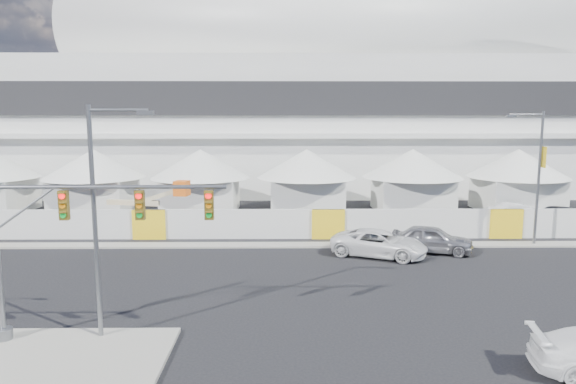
{
  "coord_description": "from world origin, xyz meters",
  "views": [
    {
      "loc": [
        2.93,
        -19.28,
        8.26
      ],
      "look_at": [
        3.25,
        10.0,
        3.85
      ],
      "focal_mm": 32.0,
      "sensor_mm": 36.0,
      "label": 1
    }
  ],
  "objects_px": {
    "sedan_silver": "(432,239)",
    "lot_car_a": "(519,212)",
    "lot_car_b": "(566,216)",
    "streetlight_curb": "(536,169)",
    "boom_lift": "(128,217)",
    "streetlight_median": "(100,207)",
    "lot_car_c": "(77,220)",
    "pickup_curb": "(379,243)",
    "traffic_mast": "(52,243)"
  },
  "relations": [
    {
      "from": "sedan_silver",
      "to": "lot_car_a",
      "type": "distance_m",
      "value": 12.87
    },
    {
      "from": "lot_car_b",
      "to": "streetlight_curb",
      "type": "distance_m",
      "value": 8.47
    },
    {
      "from": "boom_lift",
      "to": "streetlight_curb",
      "type": "bearing_deg",
      "value": 1.93
    },
    {
      "from": "lot_car_a",
      "to": "streetlight_curb",
      "type": "bearing_deg",
      "value": 160.36
    },
    {
      "from": "streetlight_median",
      "to": "sedan_silver",
      "type": "bearing_deg",
      "value": 37.75
    },
    {
      "from": "lot_car_b",
      "to": "lot_car_c",
      "type": "relative_size",
      "value": 1.02
    },
    {
      "from": "pickup_curb",
      "to": "lot_car_b",
      "type": "relative_size",
      "value": 1.17
    },
    {
      "from": "lot_car_c",
      "to": "traffic_mast",
      "type": "bearing_deg",
      "value": -165.48
    },
    {
      "from": "pickup_curb",
      "to": "boom_lift",
      "type": "distance_m",
      "value": 18.29
    },
    {
      "from": "lot_car_b",
      "to": "streetlight_median",
      "type": "distance_m",
      "value": 33.76
    },
    {
      "from": "sedan_silver",
      "to": "lot_car_b",
      "type": "relative_size",
      "value": 1.01
    },
    {
      "from": "sedan_silver",
      "to": "boom_lift",
      "type": "xyz_separation_m",
      "value": [
        -20.24,
        6.21,
        0.18
      ]
    },
    {
      "from": "lot_car_b",
      "to": "lot_car_a",
      "type": "bearing_deg",
      "value": 73.62
    },
    {
      "from": "sedan_silver",
      "to": "lot_car_b",
      "type": "height_order",
      "value": "sedan_silver"
    },
    {
      "from": "sedan_silver",
      "to": "traffic_mast",
      "type": "distance_m",
      "value": 21.43
    },
    {
      "from": "traffic_mast",
      "to": "lot_car_b",
      "type": "bearing_deg",
      "value": 33.32
    },
    {
      "from": "lot_car_a",
      "to": "sedan_silver",
      "type": "bearing_deg",
      "value": 132.82
    },
    {
      "from": "lot_car_c",
      "to": "streetlight_median",
      "type": "xyz_separation_m",
      "value": [
        8.51,
        -18.82,
        4.34
      ]
    },
    {
      "from": "streetlight_median",
      "to": "boom_lift",
      "type": "relative_size",
      "value": 1.13
    },
    {
      "from": "pickup_curb",
      "to": "streetlight_curb",
      "type": "relative_size",
      "value": 0.66
    },
    {
      "from": "lot_car_b",
      "to": "boom_lift",
      "type": "bearing_deg",
      "value": 110.8
    },
    {
      "from": "lot_car_b",
      "to": "lot_car_c",
      "type": "distance_m",
      "value": 36.11
    },
    {
      "from": "lot_car_c",
      "to": "lot_car_b",
      "type": "bearing_deg",
      "value": -94.89
    },
    {
      "from": "streetlight_curb",
      "to": "sedan_silver",
      "type": "bearing_deg",
      "value": -166.91
    },
    {
      "from": "sedan_silver",
      "to": "pickup_curb",
      "type": "bearing_deg",
      "value": 122.18
    },
    {
      "from": "lot_car_b",
      "to": "boom_lift",
      "type": "distance_m",
      "value": 32.26
    },
    {
      "from": "sedan_silver",
      "to": "lot_car_c",
      "type": "height_order",
      "value": "sedan_silver"
    },
    {
      "from": "sedan_silver",
      "to": "boom_lift",
      "type": "relative_size",
      "value": 0.64
    },
    {
      "from": "lot_car_a",
      "to": "lot_car_b",
      "type": "height_order",
      "value": "lot_car_b"
    },
    {
      "from": "traffic_mast",
      "to": "streetlight_curb",
      "type": "xyz_separation_m",
      "value": [
        24.13,
        13.94,
        1.17
      ]
    },
    {
      "from": "sedan_silver",
      "to": "streetlight_median",
      "type": "xyz_separation_m",
      "value": [
        -15.59,
        -12.07,
        4.19
      ]
    },
    {
      "from": "lot_car_b",
      "to": "boom_lift",
      "type": "height_order",
      "value": "boom_lift"
    },
    {
      "from": "lot_car_a",
      "to": "traffic_mast",
      "type": "xyz_separation_m",
      "value": [
        -26.64,
        -21.17,
        3.01
      ]
    },
    {
      "from": "traffic_mast",
      "to": "lot_car_c",
      "type": "bearing_deg",
      "value": 109.66
    },
    {
      "from": "streetlight_median",
      "to": "boom_lift",
      "type": "height_order",
      "value": "streetlight_median"
    },
    {
      "from": "sedan_silver",
      "to": "streetlight_median",
      "type": "height_order",
      "value": "streetlight_median"
    },
    {
      "from": "sedan_silver",
      "to": "streetlight_curb",
      "type": "xyz_separation_m",
      "value": [
        6.85,
        1.59,
        4.1
      ]
    },
    {
      "from": "lot_car_c",
      "to": "streetlight_curb",
      "type": "distance_m",
      "value": 31.66
    },
    {
      "from": "pickup_curb",
      "to": "streetlight_curb",
      "type": "height_order",
      "value": "streetlight_curb"
    },
    {
      "from": "traffic_mast",
      "to": "boom_lift",
      "type": "height_order",
      "value": "traffic_mast"
    },
    {
      "from": "lot_car_b",
      "to": "traffic_mast",
      "type": "bearing_deg",
      "value": 142.88
    },
    {
      "from": "lot_car_a",
      "to": "lot_car_c",
      "type": "xyz_separation_m",
      "value": [
        -33.46,
        -2.08,
        -0.07
      ]
    },
    {
      "from": "traffic_mast",
      "to": "pickup_curb",
      "type": "bearing_deg",
      "value": 39.6
    },
    {
      "from": "sedan_silver",
      "to": "lot_car_c",
      "type": "relative_size",
      "value": 1.03
    },
    {
      "from": "lot_car_c",
      "to": "pickup_curb",
      "type": "bearing_deg",
      "value": -115.22
    },
    {
      "from": "traffic_mast",
      "to": "streetlight_median",
      "type": "xyz_separation_m",
      "value": [
        1.69,
        0.28,
        1.26
      ]
    },
    {
      "from": "pickup_curb",
      "to": "streetlight_curb",
      "type": "xyz_separation_m",
      "value": [
        10.21,
        2.42,
        4.15
      ]
    },
    {
      "from": "pickup_curb",
      "to": "lot_car_c",
      "type": "distance_m",
      "value": 22.08
    },
    {
      "from": "pickup_curb",
      "to": "streetlight_median",
      "type": "height_order",
      "value": "streetlight_median"
    },
    {
      "from": "pickup_curb",
      "to": "lot_car_a",
      "type": "distance_m",
      "value": 15.98
    }
  ]
}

